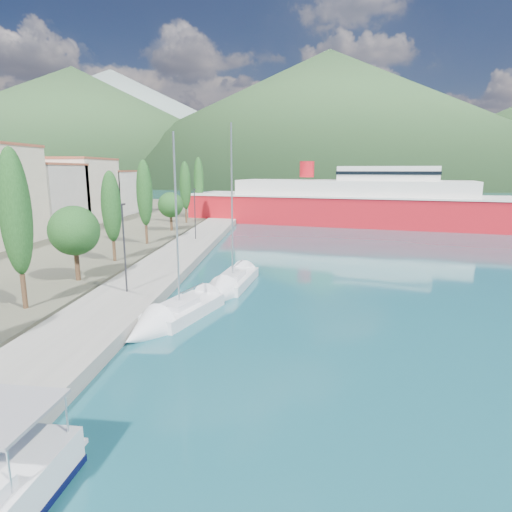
{
  "coord_description": "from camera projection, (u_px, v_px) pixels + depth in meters",
  "views": [
    {
      "loc": [
        1.88,
        -13.56,
        9.08
      ],
      "look_at": [
        0.0,
        14.0,
        3.5
      ],
      "focal_mm": 30.0,
      "sensor_mm": 36.0,
      "label": 1
    }
  ],
  "objects": [
    {
      "name": "ground",
      "position": [
        279.0,
        200.0,
        132.53
      ],
      "size": [
        1400.0,
        1400.0,
        0.0
      ],
      "primitive_type": "plane",
      "color": "#18515C"
    },
    {
      "name": "quay",
      "position": [
        171.0,
        262.0,
        41.13
      ],
      "size": [
        5.0,
        88.0,
        0.8
      ],
      "primitive_type": "cube",
      "color": "gray",
      "rests_on": "ground"
    },
    {
      "name": "hills_far",
      "position": [
        385.0,
        120.0,
        595.67
      ],
      "size": [
        1480.0,
        900.0,
        180.0
      ],
      "color": "gray",
      "rests_on": "ground"
    },
    {
      "name": "hills_near",
      "position": [
        400.0,
        122.0,
        363.17
      ],
      "size": [
        1010.0,
        520.0,
        115.0
      ],
      "color": "#2C4B27",
      "rests_on": "ground"
    },
    {
      "name": "town_buildings",
      "position": [
        8.0,
        199.0,
        52.3
      ],
      "size": [
        9.2,
        69.2,
        11.3
      ],
      "color": "beige",
      "rests_on": "land_strip"
    },
    {
      "name": "tree_row",
      "position": [
        137.0,
        202.0,
        45.85
      ],
      "size": [
        3.77,
        65.91,
        10.67
      ],
      "color": "#47301E",
      "rests_on": "land_strip"
    },
    {
      "name": "lamp_posts",
      "position": [
        124.0,
        245.0,
        28.88
      ],
      "size": [
        0.15,
        47.12,
        6.06
      ],
      "color": "#2D2D33",
      "rests_on": "quay"
    },
    {
      "name": "sailboat_near",
      "position": [
        164.0,
        321.0,
        25.15
      ],
      "size": [
        5.31,
        8.87,
        12.24
      ],
      "color": "silver",
      "rests_on": "ground"
    },
    {
      "name": "sailboat_mid",
      "position": [
        226.0,
        288.0,
        32.12
      ],
      "size": [
        3.87,
        9.63,
        13.47
      ],
      "color": "silver",
      "rests_on": "ground"
    },
    {
      "name": "ferry",
      "position": [
        352.0,
        204.0,
        72.25
      ],
      "size": [
        56.95,
        25.49,
        11.08
      ],
      "color": "red",
      "rests_on": "ground"
    }
  ]
}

